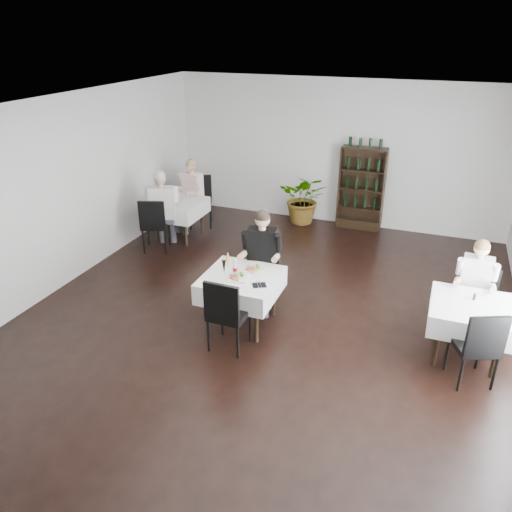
{
  "coord_description": "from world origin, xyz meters",
  "views": [
    {
      "loc": [
        2.09,
        -5.69,
        3.97
      ],
      "look_at": [
        -0.15,
        0.2,
        1.01
      ],
      "focal_mm": 35.0,
      "sensor_mm": 36.0,
      "label": 1
    }
  ],
  "objects_px": {
    "main_table": "(241,285)",
    "diner_main": "(261,253)",
    "potted_tree": "(304,198)",
    "wine_shelf": "(361,189)"
  },
  "relations": [
    {
      "from": "main_table",
      "to": "potted_tree",
      "type": "height_order",
      "value": "potted_tree"
    },
    {
      "from": "main_table",
      "to": "diner_main",
      "type": "xyz_separation_m",
      "value": [
        0.1,
        0.54,
        0.27
      ]
    },
    {
      "from": "main_table",
      "to": "potted_tree",
      "type": "bearing_deg",
      "value": 93.69
    },
    {
      "from": "diner_main",
      "to": "main_table",
      "type": "bearing_deg",
      "value": -100.19
    },
    {
      "from": "wine_shelf",
      "to": "diner_main",
      "type": "distance_m",
      "value": 3.86
    },
    {
      "from": "main_table",
      "to": "diner_main",
      "type": "distance_m",
      "value": 0.62
    },
    {
      "from": "main_table",
      "to": "potted_tree",
      "type": "distance_m",
      "value": 4.21
    },
    {
      "from": "main_table",
      "to": "potted_tree",
      "type": "relative_size",
      "value": 0.94
    },
    {
      "from": "wine_shelf",
      "to": "potted_tree",
      "type": "xyz_separation_m",
      "value": [
        -1.17,
        -0.11,
        -0.3
      ]
    },
    {
      "from": "main_table",
      "to": "diner_main",
      "type": "height_order",
      "value": "diner_main"
    }
  ]
}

